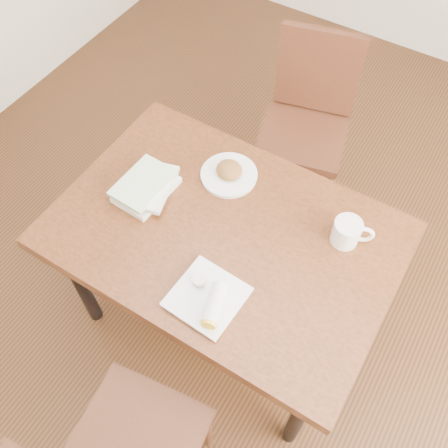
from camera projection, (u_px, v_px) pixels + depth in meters
The scene contains 8 objects.
ground at pixel (224, 314), 2.49m from camera, with size 4.00×5.00×0.01m, color #472814.
room_walls at pixel (224, 19), 1.13m from camera, with size 4.02×5.02×2.80m.
table at pixel (224, 243), 1.93m from camera, with size 1.27×0.87×0.75m.
chair_far at pixel (309, 114), 2.50m from camera, with size 0.51×0.51×0.95m.
plate_scone at pixel (229, 173), 1.99m from camera, with size 0.23×0.23×0.07m.
coffee_mug at pixel (348, 232), 1.79m from camera, with size 0.15×0.10×0.10m.
plate_burrito at pixel (209, 299), 1.68m from camera, with size 0.24×0.24×0.08m.
book_stack at pixel (147, 187), 1.94m from camera, with size 0.22×0.27×0.06m.
Camera 1 is at (0.53, -0.87, 2.31)m, focal length 40.00 mm.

